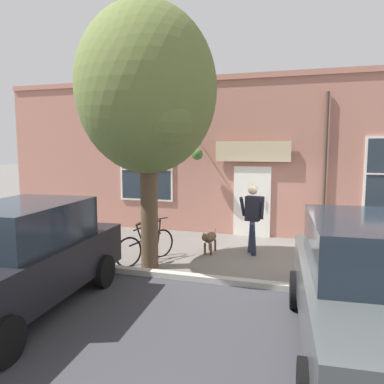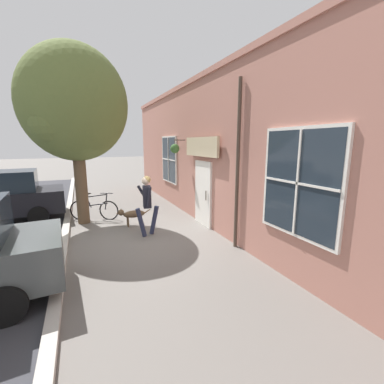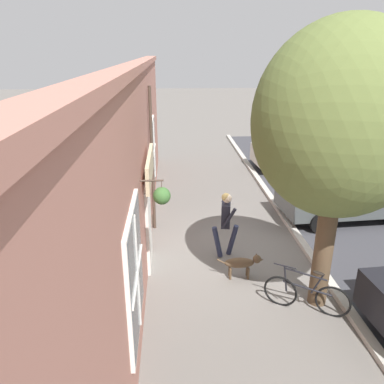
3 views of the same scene
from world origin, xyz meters
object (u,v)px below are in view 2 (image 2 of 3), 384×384
Objects in this scene: leaning_bicycle at (94,209)px; dog_on_leash at (132,214)px; street_tree_by_curb at (73,106)px; fire_hydrant at (81,193)px; pedestrian_walking at (147,200)px.

dog_on_leash is at bearing 131.04° from leaning_bicycle.
street_tree_by_curb is (1.50, -0.96, 3.41)m from dog_on_leash.
street_tree_by_curb is at bearing 89.67° from fire_hydrant.
leaning_bicycle is at bearing -48.96° from dog_on_leash.
pedestrian_walking is 0.31× the size of street_tree_by_curb.
fire_hydrant is at bearing -72.09° from dog_on_leash.
street_tree_by_curb is 7.37× the size of fire_hydrant.
pedestrian_walking is 5.91m from fire_hydrant.
pedestrian_walking is at bearing 120.51° from leaning_bicycle.
pedestrian_walking is 2.28× the size of fire_hydrant.
dog_on_leash is at bearing 147.43° from street_tree_by_curb.
pedestrian_walking is at bearing 107.18° from fire_hydrant.
pedestrian_walking reaches higher than leaning_bicycle.
dog_on_leash is 4.81m from fire_hydrant.
dog_on_leash is 1.44× the size of fire_hydrant.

